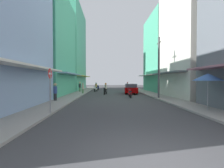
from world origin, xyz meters
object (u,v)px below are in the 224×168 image
(motorbike_red, at_px, (130,93))
(pedestrian_far, at_px, (83,89))
(street_sign_no_entry, at_px, (50,85))
(motorbike_white, at_px, (96,88))
(vendor_umbrella, at_px, (208,77))
(motorbike_black, at_px, (105,89))
(parked_car, at_px, (131,89))
(utility_pole, at_px, (159,67))
(pedestrian_crossing, at_px, (55,91))
(pedestrian_midway, at_px, (80,86))
(motorbike_blue, at_px, (98,87))
(motorbike_silver, at_px, (127,86))

(motorbike_red, bearing_deg, pedestrian_far, 140.45)
(street_sign_no_entry, bearing_deg, motorbike_white, 85.88)
(motorbike_red, height_order, vendor_umbrella, vendor_umbrella)
(motorbike_black, bearing_deg, parked_car, 15.07)
(motorbike_black, distance_m, street_sign_no_entry, 13.67)
(motorbike_black, distance_m, utility_pole, 8.38)
(motorbike_white, relative_size, pedestrian_far, 1.14)
(vendor_umbrella, bearing_deg, pedestrian_crossing, 154.71)
(motorbike_black, distance_m, vendor_umbrella, 14.41)
(motorbike_red, xyz_separation_m, pedestrian_midway, (-6.98, 8.33, 0.47))
(motorbike_blue, height_order, vendor_umbrella, vendor_umbrella)
(motorbike_white, distance_m, utility_pole, 13.59)
(vendor_umbrella, height_order, utility_pole, utility_pole)
(motorbike_black, height_order, street_sign_no_entry, street_sign_no_entry)
(motorbike_silver, relative_size, street_sign_no_entry, 0.68)
(motorbike_blue, height_order, motorbike_black, motorbike_black)
(motorbike_black, xyz_separation_m, utility_pole, (5.65, -5.62, 2.61))
(parked_car, relative_size, pedestrian_midway, 2.43)
(motorbike_silver, distance_m, street_sign_no_entry, 26.24)
(vendor_umbrella, xyz_separation_m, utility_pole, (-0.83, 7.17, 1.14))
(vendor_umbrella, bearing_deg, street_sign_no_entry, -176.97)
(motorbike_white, distance_m, motorbike_blue, 5.75)
(pedestrian_midway, relative_size, pedestrian_crossing, 1.00)
(parked_car, xyz_separation_m, pedestrian_midway, (-7.82, 3.10, 0.24))
(pedestrian_midway, distance_m, vendor_umbrella, 19.99)
(pedestrian_crossing, xyz_separation_m, vendor_umbrella, (10.98, -5.19, 1.19))
(motorbike_blue, xyz_separation_m, street_sign_no_entry, (-1.42, -24.55, 1.21))
(motorbike_silver, distance_m, parked_car, 10.87)
(pedestrian_crossing, bearing_deg, parked_car, 46.46)
(motorbike_red, distance_m, utility_pole, 4.23)
(motorbike_black, distance_m, pedestrian_far, 3.29)
(motorbike_red, distance_m, motorbike_blue, 16.12)
(street_sign_no_entry, bearing_deg, pedestrian_far, 90.67)
(pedestrian_midway, bearing_deg, motorbike_red, -50.03)
(parked_car, bearing_deg, pedestrian_far, -177.81)
(pedestrian_midway, height_order, vendor_umbrella, vendor_umbrella)
(motorbike_silver, xyz_separation_m, vendor_umbrella, (1.98, -24.61, 1.46))
(parked_car, xyz_separation_m, utility_pole, (2.00, -6.60, 2.57))
(motorbike_silver, distance_m, pedestrian_midway, 11.63)
(vendor_umbrella, bearing_deg, motorbike_red, 113.24)
(pedestrian_far, distance_m, street_sign_no_entry, 14.04)
(pedestrian_far, xyz_separation_m, pedestrian_crossing, (-1.30, -8.32, 0.20))
(pedestrian_midway, relative_size, vendor_umbrella, 0.72)
(pedestrian_far, relative_size, pedestrian_midway, 0.90)
(pedestrian_crossing, bearing_deg, motorbike_red, 24.63)
(motorbike_silver, relative_size, pedestrian_far, 1.16)
(parked_car, bearing_deg, motorbike_black, -164.93)
(pedestrian_crossing, height_order, street_sign_no_entry, street_sign_no_entry)
(parked_car, relative_size, utility_pole, 0.65)
(motorbike_silver, relative_size, motorbike_blue, 1.01)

